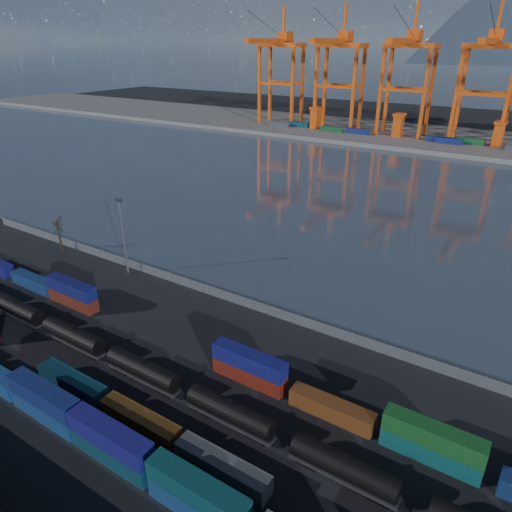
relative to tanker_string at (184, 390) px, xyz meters
The scene contains 13 objects.
ground 6.65m from the tanker_string, 152.08° to the right, with size 700.00×700.00×0.00m, color black.
harbor_water 102.20m from the tanker_string, 93.15° to the left, with size 700.00×700.00×0.00m, color #343E4B.
far_quay 207.11m from the tanker_string, 91.55° to the left, with size 700.00×70.00×2.00m, color #514F4C.
container_row_south 19.42m from the tanker_string, 141.70° to the right, with size 139.52×2.44×5.20m.
container_row_mid 21.53m from the tanker_string, 161.35° to the right, with size 142.01×2.47×5.26m.
container_row_north 10.74m from the tanker_string, 50.19° to the left, with size 140.85×2.35×5.02m.
tanker_string is the anchor object (origin of this frame).
waterfront_fence 25.67m from the tanker_string, 102.63° to the left, with size 160.12×0.12×2.20m.
bare_tree 61.82m from the tanker_string, 158.47° to the left, with size 2.30×2.36×8.70m.
yard_light_mast 43.03m from the tanker_string, 147.11° to the left, with size 1.60×0.40×16.60m.
gantry_cranes 204.05m from the tanker_string, 93.74° to the left, with size 198.98×46.05×62.35m.
quay_containers 193.21m from the tanker_string, 94.93° to the left, with size 172.58×10.99×2.60m.
straddle_carriers 197.28m from the tanker_string, 92.36° to the left, with size 140.00×7.00×11.10m.
Camera 1 is at (39.88, -32.57, 45.05)m, focal length 32.00 mm.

